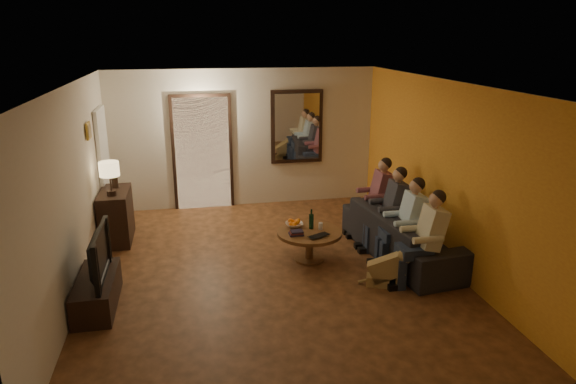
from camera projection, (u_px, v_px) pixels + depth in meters
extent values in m
cube|color=#3F2610|center=(271.00, 270.00, 7.26)|extent=(5.00, 6.00, 0.01)
cube|color=white|center=(269.00, 84.00, 6.49)|extent=(5.00, 6.00, 0.01)
cube|color=beige|center=(245.00, 139.00, 9.69)|extent=(5.00, 0.02, 2.60)
cube|color=beige|center=(332.00, 285.00, 4.07)|extent=(5.00, 0.02, 2.60)
cube|color=beige|center=(73.00, 193.00, 6.41)|extent=(0.02, 6.00, 2.60)
cube|color=beige|center=(443.00, 173.00, 7.34)|extent=(0.02, 6.00, 2.60)
cube|color=orange|center=(442.00, 173.00, 7.34)|extent=(0.01, 6.00, 2.60)
cube|color=#FFE0A5|center=(203.00, 154.00, 9.59)|extent=(1.00, 0.06, 2.10)
cube|color=black|center=(203.00, 154.00, 9.58)|extent=(1.12, 0.04, 2.22)
cube|color=silver|center=(216.00, 161.00, 9.69)|extent=(0.45, 0.03, 1.70)
cube|color=black|center=(297.00, 127.00, 9.78)|extent=(1.00, 0.05, 1.40)
cube|color=white|center=(297.00, 127.00, 9.75)|extent=(0.86, 0.02, 1.26)
cube|color=white|center=(105.00, 169.00, 8.66)|extent=(0.06, 0.85, 2.04)
cube|color=#B28C33|center=(88.00, 131.00, 7.47)|extent=(0.03, 0.28, 0.24)
cube|color=brown|center=(90.00, 131.00, 7.47)|extent=(0.01, 0.22, 0.18)
cube|color=black|center=(116.00, 216.00, 8.20)|extent=(0.45, 0.93, 0.83)
cube|color=black|center=(97.00, 292.00, 6.25)|extent=(0.45, 1.15, 0.38)
imported|color=black|center=(93.00, 255.00, 6.11)|extent=(1.05, 0.14, 0.61)
imported|color=black|center=(404.00, 234.00, 7.64)|extent=(2.49, 1.22, 0.70)
cylinder|color=brown|center=(309.00, 246.00, 7.53)|extent=(1.02, 1.02, 0.45)
imported|color=white|center=(294.00, 225.00, 7.63)|extent=(0.26, 0.26, 0.06)
cylinder|color=silver|center=(321.00, 226.00, 7.53)|extent=(0.06, 0.06, 0.10)
imported|color=black|center=(321.00, 237.00, 7.22)|extent=(0.39, 0.34, 0.03)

